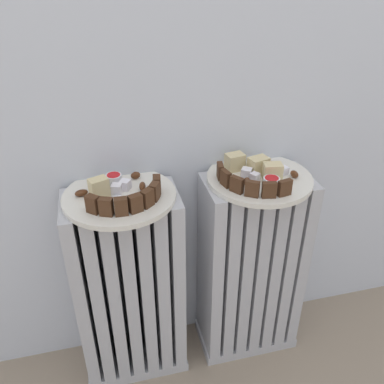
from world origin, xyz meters
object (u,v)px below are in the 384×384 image
object	(u,v)px
radiator_left	(130,290)
plate_right	(259,178)
fork	(124,202)
jam_bowl_left	(114,179)
jam_bowl_right	(271,182)
radiator_right	(251,269)
plate_left	(120,196)

from	to	relation	value
radiator_left	plate_right	bearing A→B (deg)	0.00
fork	plate_right	bearing A→B (deg)	6.93
jam_bowl_left	jam_bowl_right	size ratio (longest dim) A/B	0.97
plate_right	fork	xyz separation A→B (m)	(-0.33, -0.04, 0.01)
radiator_right	jam_bowl_left	distance (m)	0.47
jam_bowl_right	jam_bowl_left	bearing A→B (deg)	163.68
jam_bowl_left	fork	distance (m)	0.09
jam_bowl_left	plate_left	bearing A→B (deg)	-81.77
plate_right	jam_bowl_right	xyz separation A→B (m)	(0.01, -0.06, 0.02)
plate_left	radiator_right	bearing A→B (deg)	0.00
plate_right	fork	world-z (taller)	fork
radiator_left	fork	size ratio (longest dim) A/B	6.54
radiator_left	jam_bowl_right	size ratio (longest dim) A/B	14.50
plate_left	fork	distance (m)	0.04
fork	jam_bowl_right	bearing A→B (deg)	-2.46
radiator_right	plate_left	distance (m)	0.45
radiator_left	plate_left	bearing A→B (deg)	0.00
radiator_left	plate_right	size ratio (longest dim) A/B	2.19
radiator_right	plate_left	bearing A→B (deg)	180.00
plate_left	fork	xyz separation A→B (m)	(0.01, -0.04, 0.01)
jam_bowl_left	radiator_left	bearing A→B (deg)	-81.77
plate_left	plate_right	size ratio (longest dim) A/B	1.00
plate_right	fork	size ratio (longest dim) A/B	2.99
radiator_left	plate_right	world-z (taller)	plate_right
fork	radiator_right	bearing A→B (deg)	6.93
plate_left	plate_right	bearing A→B (deg)	0.00
radiator_left	jam_bowl_left	distance (m)	0.32
fork	plate_left	bearing A→B (deg)	97.79
plate_right	jam_bowl_left	size ratio (longest dim) A/B	6.83
jam_bowl_left	jam_bowl_right	xyz separation A→B (m)	(0.35, -0.10, 0.00)
plate_right	jam_bowl_right	distance (m)	0.06
radiator_right	plate_left	size ratio (longest dim) A/B	2.19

